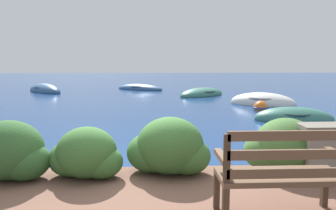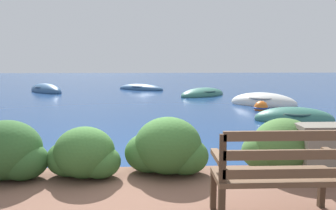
{
  "view_description": "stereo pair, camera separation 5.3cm",
  "coord_description": "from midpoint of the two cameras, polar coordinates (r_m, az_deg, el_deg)",
  "views": [
    {
      "loc": [
        0.14,
        -4.63,
        1.77
      ],
      "look_at": [
        0.57,
        4.82,
        0.46
      ],
      "focal_mm": 35.0,
      "sensor_mm": 36.0,
      "label": 1
    },
    {
      "loc": [
        0.2,
        -4.64,
        1.77
      ],
      "look_at": [
        0.57,
        4.82,
        0.46
      ],
      "focal_mm": 35.0,
      "sensor_mm": 36.0,
      "label": 2
    }
  ],
  "objects": [
    {
      "name": "rowboat_mid",
      "position": [
        13.51,
        16.35,
        0.34
      ],
      "size": [
        2.86,
        2.43,
        0.85
      ],
      "rotation": [
        0.0,
        0.0,
        2.59
      ],
      "color": "silver",
      "rests_on": "ground_plane"
    },
    {
      "name": "rowboat_nearest",
      "position": [
        10.24,
        21.23,
        -2.26
      ],
      "size": [
        2.42,
        1.49,
        0.72
      ],
      "rotation": [
        0.0,
        0.0,
        2.94
      ],
      "color": "#336B5B",
      "rests_on": "ground_plane"
    },
    {
      "name": "rowboat_far",
      "position": [
        16.39,
        6.14,
        1.85
      ],
      "size": [
        2.95,
        2.78,
        0.69
      ],
      "rotation": [
        0.0,
        0.0,
        3.85
      ],
      "color": "#336B5B",
      "rests_on": "ground_plane"
    },
    {
      "name": "rowboat_outer",
      "position": [
        19.33,
        -20.42,
        2.33
      ],
      "size": [
        2.86,
        3.05,
        0.82
      ],
      "rotation": [
        0.0,
        0.0,
        2.29
      ],
      "color": "#2D517A",
      "rests_on": "ground_plane"
    },
    {
      "name": "park_bench",
      "position": [
        3.38,
        19.12,
        -11.06
      ],
      "size": [
        1.23,
        0.48,
        0.93
      ],
      "rotation": [
        0.0,
        0.0,
        -0.01
      ],
      "color": "#433123",
      "rests_on": "patio_terrace"
    },
    {
      "name": "hedge_clump_right",
      "position": [
        4.53,
        0.12,
        -7.66
      ],
      "size": [
        1.15,
        0.83,
        0.78
      ],
      "color": "#38662D",
      "rests_on": "patio_terrace"
    },
    {
      "name": "mooring_buoy",
      "position": [
        12.05,
        16.02,
        -0.47
      ],
      "size": [
        0.54,
        0.54,
        0.49
      ],
      "color": "orange",
      "rests_on": "ground_plane"
    },
    {
      "name": "ground_plane",
      "position": [
        4.97,
        -4.2,
        -13.07
      ],
      "size": [
        80.0,
        80.0,
        0.0
      ],
      "color": "navy"
    },
    {
      "name": "rowboat_distant",
      "position": [
        19.61,
        -4.67,
        2.83
      ],
      "size": [
        3.16,
        2.54,
        0.6
      ],
      "rotation": [
        0.0,
        0.0,
        2.58
      ],
      "color": "#2D517A",
      "rests_on": "ground_plane"
    },
    {
      "name": "hedge_clump_far_right",
      "position": [
        4.88,
        19.66,
        -7.15
      ],
      "size": [
        1.11,
        0.8,
        0.75
      ],
      "color": "#426B33",
      "rests_on": "patio_terrace"
    },
    {
      "name": "hedge_clump_centre",
      "position": [
        4.53,
        -14.14,
        -8.51
      ],
      "size": [
        1.0,
        0.72,
        0.68
      ],
      "color": "#38662D",
      "rests_on": "patio_terrace"
    },
    {
      "name": "hedge_clump_left",
      "position": [
        4.81,
        -26.15,
        -7.58
      ],
      "size": [
        1.14,
        0.82,
        0.78
      ],
      "color": "#2D5628",
      "rests_on": "patio_terrace"
    }
  ]
}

